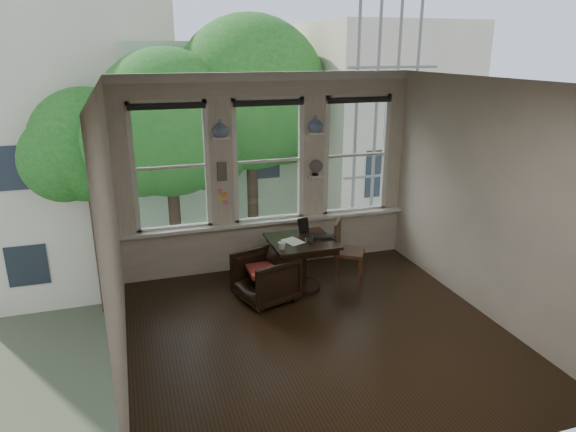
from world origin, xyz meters
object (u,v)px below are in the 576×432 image
object	(u,v)px
table	(301,264)
side_chair_right	(350,251)
laptop	(323,238)
mug	(282,246)
armchair_left	(265,278)

from	to	relation	value
table	side_chair_right	world-z (taller)	side_chair_right
side_chair_right	laptop	size ratio (longest dim) A/B	2.58
laptop	side_chair_right	bearing A→B (deg)	26.47
side_chair_right	mug	bearing A→B (deg)	137.02
side_chair_right	laptop	bearing A→B (deg)	136.20
side_chair_right	mug	distance (m)	1.23
table	armchair_left	size ratio (longest dim) A/B	1.21
armchair_left	side_chair_right	world-z (taller)	side_chair_right
table	mug	distance (m)	0.62
armchair_left	mug	size ratio (longest dim) A/B	6.78
table	armchair_left	xyz separation A→B (m)	(-0.59, -0.20, -0.04)
table	laptop	distance (m)	0.50
table	mug	world-z (taller)	mug
laptop	mug	size ratio (longest dim) A/B	3.26
armchair_left	side_chair_right	xyz separation A→B (m)	(1.37, 0.25, 0.12)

